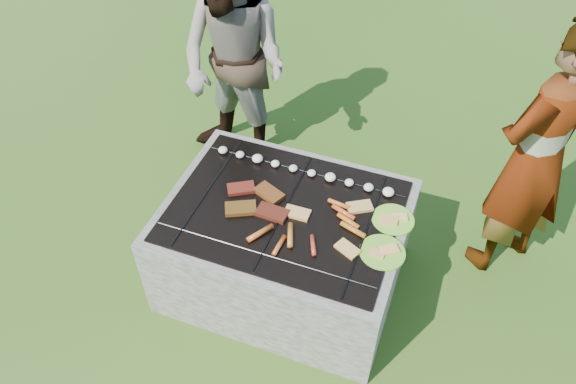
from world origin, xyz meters
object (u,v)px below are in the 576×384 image
fire_pit (285,248)px  bystander (234,65)px  cook (536,158)px  plate_near (382,252)px  plate_far (393,220)px

fire_pit → bystander: bystander is taller
cook → plate_near: bearing=-0.1°
fire_pit → cook: cook is taller
plate_far → cook: cook is taller
fire_pit → cook: 1.46m
cook → bystander: size_ratio=1.02×
fire_pit → plate_far: 0.66m
fire_pit → plate_far: plate_far is taller
fire_pit → bystander: (-0.70, 0.91, 0.53)m
fire_pit → plate_near: bearing=-9.9°
plate_far → plate_near: 0.23m
bystander → plate_near: bearing=-25.3°
fire_pit → bystander: size_ratio=0.80×
plate_near → cook: bearing=49.5°
fire_pit → plate_far: bearing=13.5°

